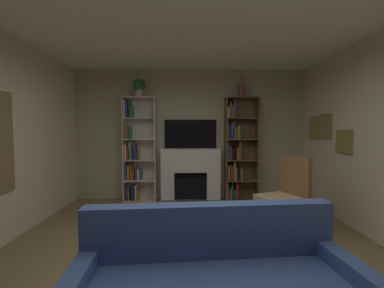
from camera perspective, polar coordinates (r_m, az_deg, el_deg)
name	(u,v)px	position (r m, az deg, el deg)	size (l,w,h in m)	color
ground_plane	(194,272)	(2.99, 0.46, -26.68)	(6.82, 6.82, 0.00)	olive
wall_back_accent	(190,135)	(5.46, -0.34, 2.06)	(4.98, 0.06, 2.76)	#B1AC8D
fireplace	(191,173)	(5.39, -0.32, -6.48)	(1.34, 0.54, 1.09)	white
tv	(191,134)	(5.40, -0.33, 2.25)	(1.09, 0.06, 0.60)	black
bookshelf_left	(137,153)	(5.45, -12.32, -1.98)	(0.67, 0.29, 2.16)	silver
bookshelf_right	(237,152)	(5.43, 10.00, -1.86)	(0.67, 0.34, 2.16)	brown
potted_plant	(139,87)	(5.44, -11.77, 12.40)	(0.25, 0.25, 0.37)	silver
vase_with_flowers	(242,91)	(5.46, 11.07, 11.63)	(0.13, 0.13, 0.44)	brown
armchair	(286,194)	(3.95, 20.28, -10.44)	(0.72, 0.71, 1.11)	brown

